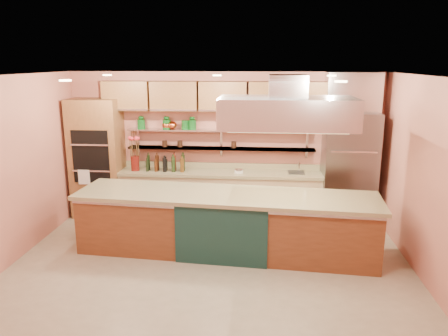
# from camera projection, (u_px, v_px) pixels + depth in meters

# --- Properties ---
(floor) EXTENTS (6.00, 5.00, 0.02)m
(floor) POSITION_uv_depth(u_px,v_px,m) (209.00, 270.00, 6.46)
(floor) COLOR tan
(floor) RESTS_ON ground
(ceiling) EXTENTS (6.00, 5.00, 0.02)m
(ceiling) POSITION_uv_depth(u_px,v_px,m) (208.00, 76.00, 5.79)
(ceiling) COLOR black
(ceiling) RESTS_ON wall_back
(wall_back) EXTENTS (6.00, 0.04, 2.80)m
(wall_back) POSITION_uv_depth(u_px,v_px,m) (224.00, 145.00, 8.54)
(wall_back) COLOR #C9745F
(wall_back) RESTS_ON floor
(wall_front) EXTENTS (6.00, 0.04, 2.80)m
(wall_front) POSITION_uv_depth(u_px,v_px,m) (173.00, 254.00, 3.70)
(wall_front) COLOR #C9745F
(wall_front) RESTS_ON floor
(wall_left) EXTENTS (0.04, 5.00, 2.80)m
(wall_left) POSITION_uv_depth(u_px,v_px,m) (5.00, 173.00, 6.37)
(wall_left) COLOR #C9745F
(wall_left) RESTS_ON floor
(wall_right) EXTENTS (0.04, 5.00, 2.80)m
(wall_right) POSITION_uv_depth(u_px,v_px,m) (430.00, 183.00, 5.87)
(wall_right) COLOR #C9745F
(wall_right) RESTS_ON floor
(oven_stack) EXTENTS (0.95, 0.64, 2.30)m
(oven_stack) POSITION_uv_depth(u_px,v_px,m) (97.00, 158.00, 8.49)
(oven_stack) COLOR brown
(oven_stack) RESTS_ON floor
(refrigerator) EXTENTS (0.95, 0.72, 2.10)m
(refrigerator) POSITION_uv_depth(u_px,v_px,m) (349.00, 169.00, 8.08)
(refrigerator) COLOR slate
(refrigerator) RESTS_ON floor
(back_counter) EXTENTS (3.84, 0.64, 0.93)m
(back_counter) POSITION_uv_depth(u_px,v_px,m) (220.00, 195.00, 8.48)
(back_counter) COLOR tan
(back_counter) RESTS_ON floor
(wall_shelf_lower) EXTENTS (3.60, 0.26, 0.03)m
(wall_shelf_lower) POSITION_uv_depth(u_px,v_px,m) (221.00, 148.00, 8.43)
(wall_shelf_lower) COLOR silver
(wall_shelf_lower) RESTS_ON wall_back
(wall_shelf_upper) EXTENTS (3.60, 0.26, 0.03)m
(wall_shelf_upper) POSITION_uv_depth(u_px,v_px,m) (221.00, 130.00, 8.35)
(wall_shelf_upper) COLOR silver
(wall_shelf_upper) RESTS_ON wall_back
(upper_cabinets) EXTENTS (4.60, 0.36, 0.55)m
(upper_cabinets) POSITION_uv_depth(u_px,v_px,m) (223.00, 96.00, 8.14)
(upper_cabinets) COLOR brown
(upper_cabinets) RESTS_ON wall_back
(range_hood) EXTENTS (2.00, 1.00, 0.45)m
(range_hood) POSITION_uv_depth(u_px,v_px,m) (287.00, 113.00, 6.45)
(range_hood) COLOR silver
(range_hood) RESTS_ON ceiling
(ceiling_downlights) EXTENTS (4.00, 2.80, 0.02)m
(ceiling_downlights) POSITION_uv_depth(u_px,v_px,m) (210.00, 78.00, 5.99)
(ceiling_downlights) COLOR #FFE5A5
(ceiling_downlights) RESTS_ON ceiling
(island) EXTENTS (4.71, 1.38, 0.97)m
(island) POSITION_uv_depth(u_px,v_px,m) (226.00, 223.00, 6.94)
(island) COLOR brown
(island) RESTS_ON floor
(flower_vase) EXTENTS (0.18, 0.18, 0.28)m
(flower_vase) POSITION_uv_depth(u_px,v_px,m) (135.00, 163.00, 8.42)
(flower_vase) COLOR #5E130E
(flower_vase) RESTS_ON back_counter
(oil_bottle_cluster) EXTENTS (0.81, 0.29, 0.26)m
(oil_bottle_cluster) POSITION_uv_depth(u_px,v_px,m) (165.00, 165.00, 8.37)
(oil_bottle_cluster) COLOR black
(oil_bottle_cluster) RESTS_ON back_counter
(kitchen_scale) EXTENTS (0.17, 0.13, 0.09)m
(kitchen_scale) POSITION_uv_depth(u_px,v_px,m) (239.00, 170.00, 8.28)
(kitchen_scale) COLOR silver
(kitchen_scale) RESTS_ON back_counter
(bar_faucet) EXTENTS (0.03, 0.03, 0.21)m
(bar_faucet) POSITION_uv_depth(u_px,v_px,m) (299.00, 167.00, 8.26)
(bar_faucet) COLOR white
(bar_faucet) RESTS_ON back_counter
(copper_kettle) EXTENTS (0.21, 0.21, 0.15)m
(copper_kettle) POSITION_uv_depth(u_px,v_px,m) (172.00, 125.00, 8.40)
(copper_kettle) COLOR #D45C31
(copper_kettle) RESTS_ON wall_shelf_upper
(green_canister) EXTENTS (0.17, 0.17, 0.17)m
(green_canister) POSITION_uv_depth(u_px,v_px,m) (185.00, 125.00, 8.38)
(green_canister) COLOR #114F18
(green_canister) RESTS_ON wall_shelf_upper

